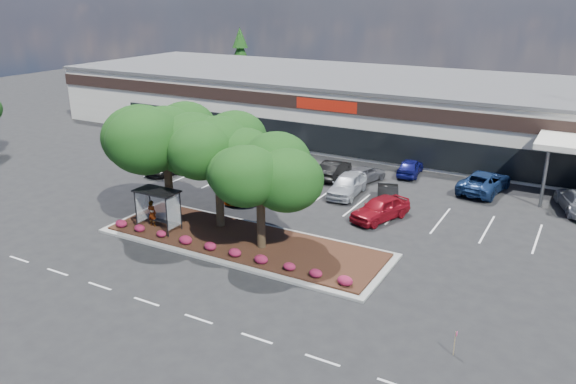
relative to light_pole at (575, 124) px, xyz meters
The scene contains 25 objects.
ground 31.60m from the light_pole, 116.67° to the right, with size 160.00×160.00×0.00m, color black.
retail_store 15.25m from the light_pole, 156.96° to the left, with size 80.40×25.20×6.25m.
landscape_island 29.16m from the light_pole, 123.81° to the right, with size 18.00×6.00×0.26m.
lane_markings 22.99m from the light_pole, 128.97° to the right, with size 33.12×20.06×0.01m.
shrub_row 30.86m from the light_pole, 121.62° to the right, with size 17.00×0.80×0.50m, color maroon, non-canonical shape.
bus_shelter 33.08m from the light_pole, 130.74° to the right, with size 2.75×1.55×2.59m.
island_tree_west 32.19m from the light_pole, 133.22° to the right, with size 7.20×7.20×7.89m, color #18330F, non-canonical shape.
island_tree_mid 29.36m from the light_pole, 129.18° to the right, with size 6.60×6.60×7.32m, color #18330F, non-canonical shape.
island_tree_east 28.30m from the light_pole, 120.95° to the right, with size 5.80×5.80×6.50m, color #18330F, non-canonical shape.
conifer_north_west 47.60m from the light_pole, 157.73° to the left, with size 4.40×4.40×10.00m, color #18330F.
person_waiting 33.62m from the light_pole, 131.79° to the right, with size 0.63×0.41×1.72m, color #594C47.
light_pole is the anchor object (origin of this frame).
survey_stake 29.28m from the light_pole, 94.33° to the right, with size 0.08×0.14×1.14m.
car_0 33.17m from the light_pole, 153.15° to the right, with size 2.33×5.04×1.40m, color black.
car_1 26.21m from the light_pole, 147.65° to the right, with size 2.24×5.51×1.60m, color silver.
car_2 26.82m from the light_pole, 141.12° to the right, with size 2.25×5.54×1.61m, color #832B03.
car_3 19.39m from the light_pole, 137.50° to the right, with size 1.95×4.85×1.65m, color #AFB4BB.
car_4 17.54m from the light_pole, 128.48° to the right, with size 1.43×4.10×1.35m, color black.
car_5 19.50m from the light_pole, 122.09° to the right, with size 1.86×4.63×1.58m, color maroon.
car_9 24.87m from the light_pole, 164.28° to the right, with size 1.61×4.00×1.36m, color silver.
car_10 27.19m from the light_pole, 160.94° to the right, with size 1.64×4.09×1.39m, color #4D4D54.
car_11 19.56m from the light_pole, 150.14° to the right, with size 1.55×4.44×1.46m, color black.
car_12 17.27m from the light_pole, 146.43° to the right, with size 1.61×4.00×1.36m, color #4C4C52.
car_13 13.34m from the light_pole, 153.11° to the right, with size 1.66×4.12×1.40m, color navy.
car_14 9.53m from the light_pole, 126.28° to the right, with size 2.67×5.80×1.61m, color navy.
Camera 1 is at (15.45, -21.74, 14.30)m, focal length 35.00 mm.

